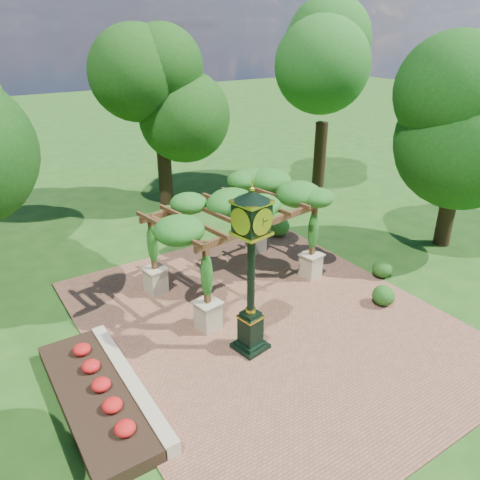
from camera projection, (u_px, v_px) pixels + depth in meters
ground at (287, 338)px, 13.67m from camera, size 120.00×120.00×0.00m
brick_plaza at (267, 321)px, 14.42m from camera, size 10.00×12.00×0.04m
border_wall at (130, 383)px, 11.68m from camera, size 0.35×5.00×0.40m
flower_bed at (94, 398)px, 11.24m from camera, size 1.50×5.00×0.36m
pedestal_clock at (251, 259)px, 12.03m from camera, size 1.09×1.09×4.76m
pergola at (235, 209)px, 15.32m from camera, size 5.94×4.24×3.45m
sundial at (172, 226)px, 20.17m from camera, size 0.59×0.59×1.03m
shrub_front at (384, 295)px, 15.14m from camera, size 0.76×0.76×0.65m
shrub_mid at (382, 269)px, 16.80m from camera, size 0.91×0.91×0.64m
shrub_back at (279, 227)px, 20.09m from camera, size 1.05×1.05×0.82m
tree_north at (160, 94)px, 21.78m from camera, size 4.08×4.08×7.93m
tree_east_far at (326, 68)px, 23.97m from camera, size 4.68×4.68×9.24m
tree_east_near at (466, 118)px, 17.42m from camera, size 4.66×4.66×7.54m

